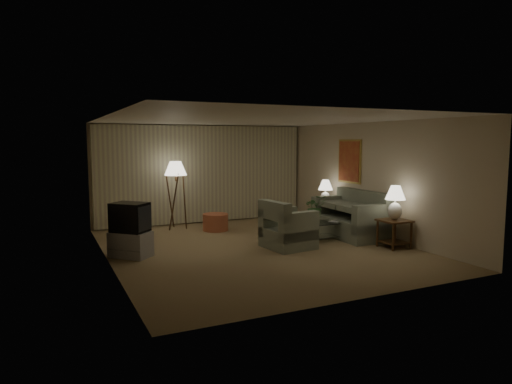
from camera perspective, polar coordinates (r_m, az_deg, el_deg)
ground at (r=9.75m, az=0.08°, el=-6.99°), size 7.00×7.00×0.00m
room_shell at (r=10.89m, az=-3.23°, el=3.70°), size 6.04×7.02×2.72m
sofa at (r=11.05m, az=11.61°, el=-3.26°), size 2.00×1.10×0.86m
armchair at (r=9.70m, az=4.05°, el=-4.64°), size 1.16×1.12×0.80m
side_table_near at (r=10.12m, az=16.90°, el=-4.36°), size 0.59×0.59×0.60m
side_table_far at (r=12.14m, az=8.63°, el=-2.45°), size 0.55×0.46×0.60m
table_lamp_near at (r=10.03m, az=17.01°, el=-0.92°), size 0.42×0.42×0.73m
table_lamp_far at (r=12.07m, az=8.68°, el=0.25°), size 0.38×0.38×0.65m
coffee_table at (r=10.49m, az=8.07°, el=-4.55°), size 1.08×0.59×0.41m
tv_cabinet at (r=9.28m, az=-15.40°, el=-6.32°), size 1.23×1.23×0.50m
crt_tv at (r=9.18m, az=-15.49°, el=-3.06°), size 1.14×1.14×0.57m
floor_lamp at (r=11.86m, az=-9.97°, el=-0.22°), size 0.57×0.57×1.74m
ottoman at (r=11.61m, az=-5.09°, el=-3.77°), size 0.66×0.66×0.43m
vase at (r=10.37m, az=7.39°, el=-3.44°), size 0.20×0.20×0.16m
flowers at (r=10.32m, az=7.42°, el=-1.53°), size 0.56×0.51×0.54m
book at (r=10.52m, az=9.52°, el=-3.73°), size 0.24×0.27×0.02m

